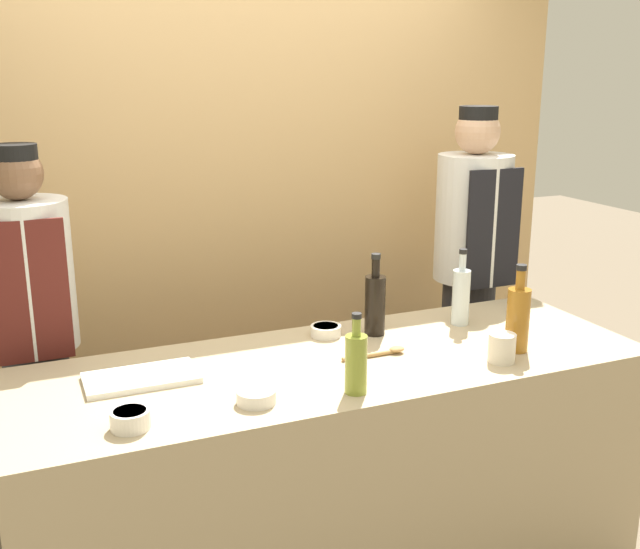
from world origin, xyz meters
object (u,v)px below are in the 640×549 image
at_px(wooden_spoon, 382,352).
at_px(chef_right, 470,274).
at_px(cutting_board, 141,378).
at_px(bottle_amber, 518,317).
at_px(sauce_bowl_orange, 256,396).
at_px(cup_cream, 502,348).
at_px(chef_left, 34,341).
at_px(sauce_bowl_purple, 130,418).
at_px(bottle_soy, 375,303).
at_px(sauce_bowl_yellow, 326,330).
at_px(bottle_oil, 356,362).
at_px(bottle_clear, 461,295).

xyz_separation_m(wooden_spoon, chef_right, (0.82, 0.66, 0.04)).
xyz_separation_m(cutting_board, bottle_amber, (1.33, -0.26, 0.12)).
bearing_deg(sauce_bowl_orange, bottle_amber, 3.30).
bearing_deg(cup_cream, sauce_bowl_orange, 179.25).
bearing_deg(chef_left, sauce_bowl_orange, -54.65).
bearing_deg(chef_right, wooden_spoon, -141.19).
xyz_separation_m(sauce_bowl_purple, cutting_board, (0.09, 0.34, -0.02)).
relative_size(sauce_bowl_purple, bottle_soy, 0.36).
height_order(sauce_bowl_yellow, bottle_oil, bottle_oil).
bearing_deg(cutting_board, chef_right, 18.23).
bearing_deg(bottle_soy, sauce_bowl_yellow, 163.19).
distance_m(sauce_bowl_orange, wooden_spoon, 0.58).
bearing_deg(bottle_amber, chef_right, 67.21).
xyz_separation_m(cutting_board, bottle_oil, (0.62, -0.36, 0.09)).
height_order(bottle_soy, wooden_spoon, bottle_soy).
xyz_separation_m(bottle_amber, cup_cream, (-0.12, -0.07, -0.08)).
height_order(sauce_bowl_purple, cutting_board, sauce_bowl_purple).
bearing_deg(bottle_amber, bottle_clear, 94.23).
bearing_deg(sauce_bowl_yellow, cutting_board, -167.56).
height_order(cup_cream, chef_right, chef_right).
bearing_deg(cup_cream, bottle_soy, 123.08).
bearing_deg(chef_left, wooden_spoon, -29.58).
bearing_deg(sauce_bowl_purple, chef_right, 26.76).
bearing_deg(chef_left, cup_cream, -29.89).
relative_size(sauce_bowl_orange, chef_right, 0.07).
xyz_separation_m(bottle_soy, chef_left, (-1.24, 0.44, -0.13)).
bearing_deg(sauce_bowl_orange, bottle_oil, -8.67).
distance_m(sauce_bowl_purple, wooden_spoon, 0.96).
distance_m(bottle_clear, wooden_spoon, 0.51).
bearing_deg(bottle_amber, sauce_bowl_yellow, 144.32).
bearing_deg(sauce_bowl_purple, cutting_board, 75.15).
xyz_separation_m(bottle_oil, bottle_amber, (0.71, 0.11, 0.02)).
relative_size(bottle_clear, bottle_soy, 0.97).
relative_size(bottle_clear, wooden_spoon, 1.27).
distance_m(bottle_clear, bottle_oil, 0.82).
bearing_deg(sauce_bowl_orange, bottle_clear, 21.51).
bearing_deg(bottle_soy, sauce_bowl_orange, -145.98).
relative_size(sauce_bowl_orange, cutting_board, 0.33).
bearing_deg(sauce_bowl_orange, sauce_bowl_purple, -176.94).
bearing_deg(sauce_bowl_purple, bottle_clear, 16.64).
relative_size(sauce_bowl_yellow, wooden_spoon, 0.48).
height_order(sauce_bowl_yellow, bottle_soy, bottle_soy).
distance_m(bottle_amber, wooden_spoon, 0.52).
bearing_deg(sauce_bowl_orange, wooden_spoon, 20.58).
bearing_deg(sauce_bowl_yellow, bottle_oil, -103.11).
relative_size(cutting_board, wooden_spoon, 1.50).
distance_m(bottle_soy, wooden_spoon, 0.26).
bearing_deg(sauce_bowl_yellow, bottle_clear, -8.53).
relative_size(sauce_bowl_yellow, bottle_soy, 0.37).
bearing_deg(sauce_bowl_yellow, bottle_amber, -35.68).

